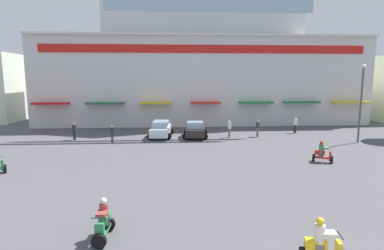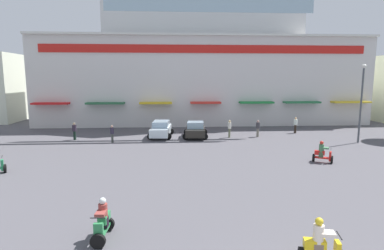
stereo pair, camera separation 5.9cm
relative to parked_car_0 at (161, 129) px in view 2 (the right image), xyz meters
name	(u,v)px [view 2 (the right image)]	position (x,y,z in m)	size (l,w,h in m)	color
ground_plane	(233,168)	(4.99, -11.06, -0.78)	(128.00, 128.00, 0.00)	#514F55
colonial_building	(202,51)	(4.99, 11.11, 8.38)	(40.24, 14.21, 21.59)	silver
parked_car_0	(161,129)	(0.00, 0.00, 0.00)	(2.53, 4.59, 1.56)	white
parked_car_1	(195,130)	(3.33, -0.39, -0.03)	(2.61, 4.10, 1.49)	#282520
scooter_rider_1	(321,246)	(5.65, -21.51, -0.16)	(1.38, 0.79, 1.54)	black
scooter_rider_3	(103,222)	(-1.39, -19.49, -0.16)	(0.59, 1.42, 1.51)	black
scooter_rider_7	(323,154)	(11.34, -10.00, -0.18)	(1.39, 1.09, 1.48)	black
pedestrian_0	(229,127)	(6.60, -0.77, 0.20)	(0.31, 0.31, 1.70)	#6D7352
pedestrian_1	(74,130)	(-7.98, -0.99, 0.13)	(0.54, 0.54, 1.63)	black
pedestrian_2	(258,128)	(9.43, -0.59, 0.14)	(0.52, 0.52, 1.63)	slate
pedestrian_3	(295,124)	(13.90, 1.19, 0.15)	(0.55, 0.55, 1.66)	black
pedestrian_4	(112,133)	(-4.24, -2.52, 0.12)	(0.45, 0.45, 1.58)	#414741
streetlamp_near	(362,98)	(17.64, -3.84, 3.22)	(0.40, 0.40, 6.87)	#474C51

